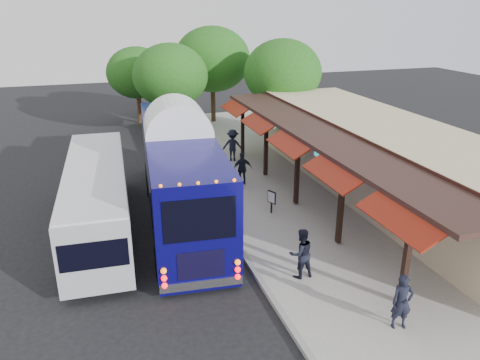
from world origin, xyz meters
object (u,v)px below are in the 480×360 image
object	(u,v)px
coach_bus	(179,168)
sign_board	(272,198)
city_bus	(97,196)
ped_c	(242,169)
ped_d	(233,145)
ped_a	(402,302)
ped_b	(301,253)

from	to	relation	value
coach_bus	sign_board	world-z (taller)	coach_bus
city_bus	sign_board	world-z (taller)	city_bus
sign_board	ped_c	bearing A→B (deg)	68.39
city_bus	ped_c	world-z (taller)	city_bus
city_bus	ped_d	distance (m)	10.41
coach_bus	ped_c	xyz separation A→B (m)	(3.67, 2.43, -1.23)
ped_a	ped_c	xyz separation A→B (m)	(-0.78, 12.22, 0.01)
ped_a	sign_board	bearing A→B (deg)	107.64
ped_b	sign_board	xyz separation A→B (m)	(0.95, 5.13, -0.18)
ped_c	city_bus	bearing A→B (deg)	25.04
coach_bus	city_bus	world-z (taller)	coach_bus
coach_bus	sign_board	distance (m)	4.26
coach_bus	ped_c	distance (m)	4.57
ped_c	coach_bus	bearing A→B (deg)	36.07
ped_a	ped_b	distance (m)	3.68
coach_bus	ped_d	world-z (taller)	coach_bus
coach_bus	ped_d	size ratio (longest dim) A/B	6.96
ped_d	sign_board	xyz separation A→B (m)	(-0.53, -7.65, -0.24)
ped_c	ped_b	bearing A→B (deg)	87.30
city_bus	ped_a	xyz separation A→B (m)	(7.95, -9.25, -0.58)
ped_a	ped_d	distance (m)	16.09
coach_bus	ped_a	size ratio (longest dim) A/B	7.78
ped_a	ped_c	size ratio (longest dim) A/B	0.99
coach_bus	city_bus	xyz separation A→B (m)	(-3.50, -0.54, -0.65)
ped_a	ped_d	size ratio (longest dim) A/B	0.89
city_bus	sign_board	distance (m)	7.38
ped_b	sign_board	size ratio (longest dim) A/B	1.70
ped_c	ped_d	size ratio (longest dim) A/B	0.90
coach_bus	ped_b	size ratio (longest dim) A/B	7.41
ped_d	sign_board	world-z (taller)	ped_d
ped_b	ped_d	world-z (taller)	ped_d
ped_a	ped_d	xyz separation A→B (m)	(-0.12, 16.09, 0.10)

